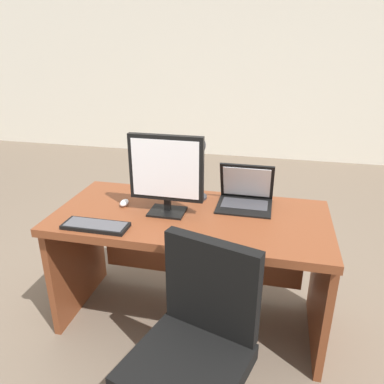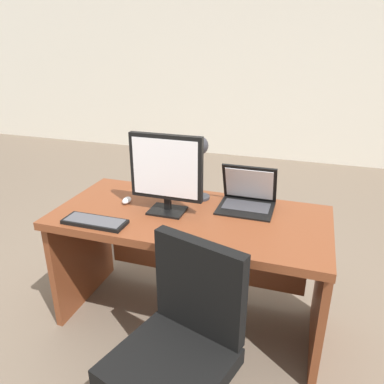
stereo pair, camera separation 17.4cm
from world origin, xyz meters
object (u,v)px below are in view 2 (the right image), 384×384
at_px(desk, 192,242).
at_px(keyboard, 95,222).
at_px(laptop, 248,194).
at_px(office_chair, 178,363).
at_px(mouse, 127,200).
at_px(monitor, 166,171).
at_px(desk_lamp, 199,154).

relative_size(desk, keyboard, 4.44).
height_order(laptop, office_chair, laptop).
distance_m(desk, mouse, 0.46).
relative_size(monitor, desk_lamp, 1.13).
distance_m(mouse, desk_lamp, 0.51).
height_order(desk, desk_lamp, desk_lamp).
xyz_separation_m(desk, mouse, (-0.41, -0.02, 0.22)).
bearing_deg(monitor, desk_lamp, 61.26).
xyz_separation_m(mouse, desk_lamp, (0.40, 0.18, 0.27)).
bearing_deg(desk_lamp, laptop, 0.76).
bearing_deg(laptop, monitor, -151.74).
distance_m(laptop, keyboard, 0.88).
bearing_deg(laptop, mouse, -164.87).
distance_m(keyboard, desk_lamp, 0.70).
xyz_separation_m(monitor, keyboard, (-0.31, -0.26, -0.24)).
height_order(laptop, mouse, laptop).
relative_size(monitor, office_chair, 0.51).
bearing_deg(keyboard, office_chair, -32.89).
distance_m(keyboard, mouse, 0.30).
relative_size(desk, office_chair, 1.75).
relative_size(monitor, mouse, 5.57).
distance_m(laptop, mouse, 0.72).
bearing_deg(keyboard, desk, 34.81).
xyz_separation_m(laptop, office_chair, (-0.12, -0.88, -0.46)).
relative_size(laptop, office_chair, 0.36).
height_order(desk, monitor, monitor).
bearing_deg(laptop, desk, -148.97).
bearing_deg(desk, keyboard, -145.19).
relative_size(keyboard, office_chair, 0.39).
height_order(desk, keyboard, keyboard).
bearing_deg(mouse, keyboard, -97.31).
bearing_deg(monitor, keyboard, -140.62).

